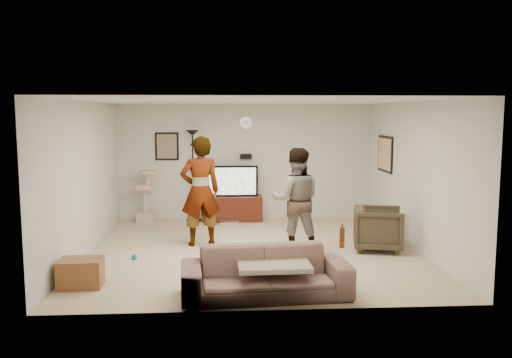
{
  "coord_description": "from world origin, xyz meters",
  "views": [
    {
      "loc": [
        -0.49,
        -8.68,
        2.29
      ],
      "look_at": [
        0.06,
        0.2,
        1.19
      ],
      "focal_mm": 36.97,
      "sensor_mm": 36.0,
      "label": 1
    }
  ],
  "objects": [
    {
      "name": "toy_ball",
      "position": [
        -1.91,
        -0.45,
        0.04
      ],
      "size": [
        0.09,
        0.09,
        0.09
      ],
      "primitive_type": "sphere",
      "color": "#097BA6",
      "rests_on": "floor"
    },
    {
      "name": "person_right",
      "position": [
        0.71,
        -0.09,
        0.87
      ],
      "size": [
        0.9,
        0.73,
        1.74
      ],
      "primitive_type": "imported",
      "rotation": [
        0.0,
        0.0,
        3.06
      ],
      "color": "#304F7F",
      "rests_on": "floor"
    },
    {
      "name": "wall_right",
      "position": [
        2.75,
        0.0,
        1.25
      ],
      "size": [
        0.04,
        5.5,
        2.5
      ],
      "primitive_type": "cube",
      "color": "beige",
      "rests_on": "floor"
    },
    {
      "name": "throw_blanket",
      "position": [
        0.13,
        -2.27,
        0.42
      ],
      "size": [
        0.92,
        0.72,
        0.06
      ],
      "primitive_type": "cube",
      "rotation": [
        0.0,
        0.0,
        0.03
      ],
      "color": "tan",
      "rests_on": "sofa"
    },
    {
      "name": "side_table",
      "position": [
        -2.4,
        -1.74,
        0.19
      ],
      "size": [
        0.58,
        0.45,
        0.37
      ],
      "primitive_type": "cube",
      "rotation": [
        0.0,
        0.0,
        0.04
      ],
      "color": "brown",
      "rests_on": "floor"
    },
    {
      "name": "sofa",
      "position": [
        0.03,
        -2.27,
        0.31
      ],
      "size": [
        2.17,
        0.98,
        0.62
      ],
      "primitive_type": "imported",
      "rotation": [
        0.0,
        0.0,
        0.08
      ],
      "color": "#75564E",
      "rests_on": "floor"
    },
    {
      "name": "tv",
      "position": [
        -0.31,
        2.5,
        0.87
      ],
      "size": [
        1.11,
        0.08,
        0.66
      ],
      "primitive_type": "cube",
      "color": "black",
      "rests_on": "tv_stand"
    },
    {
      "name": "tv_screen",
      "position": [
        -0.31,
        2.46,
        0.87
      ],
      "size": [
        1.02,
        0.01,
        0.58
      ],
      "primitive_type": "cube",
      "color": "#51D9F3",
      "rests_on": "tv"
    },
    {
      "name": "armchair",
      "position": [
        2.12,
        -0.1,
        0.37
      ],
      "size": [
        0.96,
        0.94,
        0.73
      ],
      "primitive_type": "imported",
      "rotation": [
        0.0,
        0.0,
        1.35
      ],
      "color": "#372F21",
      "rests_on": "floor"
    },
    {
      "name": "ceiling",
      "position": [
        0.0,
        0.0,
        2.51
      ],
      "size": [
        5.5,
        5.5,
        0.02
      ],
      "primitive_type": "cube",
      "color": "white",
      "rests_on": "wall_back"
    },
    {
      "name": "wall_back",
      "position": [
        0.0,
        2.75,
        1.25
      ],
      "size": [
        5.5,
        0.04,
        2.5
      ],
      "primitive_type": "cube",
      "color": "beige",
      "rests_on": "floor"
    },
    {
      "name": "wall_left",
      "position": [
        -2.75,
        0.0,
        1.25
      ],
      "size": [
        0.04,
        5.5,
        2.5
      ],
      "primitive_type": "cube",
      "color": "beige",
      "rests_on": "floor"
    },
    {
      "name": "floor_lamp",
      "position": [
        -1.14,
        2.55,
        0.98
      ],
      "size": [
        0.32,
        0.32,
        1.95
      ],
      "primitive_type": "cylinder",
      "color": "black",
      "rests_on": "floor"
    },
    {
      "name": "person_left",
      "position": [
        -0.89,
        0.42,
        0.96
      ],
      "size": [
        0.79,
        0.61,
        1.91
      ],
      "primitive_type": "imported",
      "rotation": [
        0.0,
        0.0,
        3.38
      ],
      "color": "#9B9B9C",
      "rests_on": "floor"
    },
    {
      "name": "wall_front",
      "position": [
        0.0,
        -2.75,
        1.25
      ],
      "size": [
        5.5,
        0.04,
        2.5
      ],
      "primitive_type": "cube",
      "color": "beige",
      "rests_on": "floor"
    },
    {
      "name": "tv_stand",
      "position": [
        -0.31,
        2.5,
        0.27
      ],
      "size": [
        1.29,
        0.45,
        0.54
      ],
      "primitive_type": "cube",
      "color": "#3F160D",
      "rests_on": "floor"
    },
    {
      "name": "cat_tree",
      "position": [
        -2.16,
        2.5,
        0.56
      ],
      "size": [
        0.36,
        0.36,
        1.11
      ],
      "primitive_type": "cube",
      "rotation": [
        0.0,
        0.0,
        -0.02
      ],
      "color": "beige",
      "rests_on": "floor"
    },
    {
      "name": "floor",
      "position": [
        0.0,
        0.0,
        -0.01
      ],
      "size": [
        5.5,
        5.5,
        0.02
      ],
      "primitive_type": "cube",
      "color": "tan",
      "rests_on": "ground"
    },
    {
      "name": "wall_speaker",
      "position": [
        0.0,
        2.69,
        1.38
      ],
      "size": [
        0.25,
        0.1,
        0.1
      ],
      "primitive_type": "cube",
      "color": "black",
      "rests_on": "wall_back"
    },
    {
      "name": "wall_clock",
      "position": [
        0.0,
        2.72,
        2.1
      ],
      "size": [
        0.26,
        0.04,
        0.26
      ],
      "primitive_type": "cylinder",
      "rotation": [
        1.57,
        0.0,
        0.0
      ],
      "color": "white",
      "rests_on": "wall_back"
    },
    {
      "name": "picture_back",
      "position": [
        -1.7,
        2.73,
        1.6
      ],
      "size": [
        0.42,
        0.03,
        0.52
      ],
      "primitive_type": "cube",
      "color": "#7E6F5B",
      "rests_on": "wall_back"
    },
    {
      "name": "picture_right",
      "position": [
        2.73,
        1.6,
        1.5
      ],
      "size": [
        0.03,
        0.78,
        0.62
      ],
      "primitive_type": "cube",
      "color": "#E79F6B",
      "rests_on": "wall_right"
    },
    {
      "name": "console_box",
      "position": [
        -0.37,
        2.11,
        0.04
      ],
      "size": [
        0.4,
        0.3,
        0.07
      ],
      "primitive_type": "cube",
      "color": "silver",
      "rests_on": "floor"
    },
    {
      "name": "beer_bottle",
      "position": [
        1.0,
        -2.27,
        0.74
      ],
      "size": [
        0.06,
        0.06,
        0.25
      ],
      "primitive_type": "cylinder",
      "color": "#4B2708",
      "rests_on": "sofa"
    }
  ]
}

